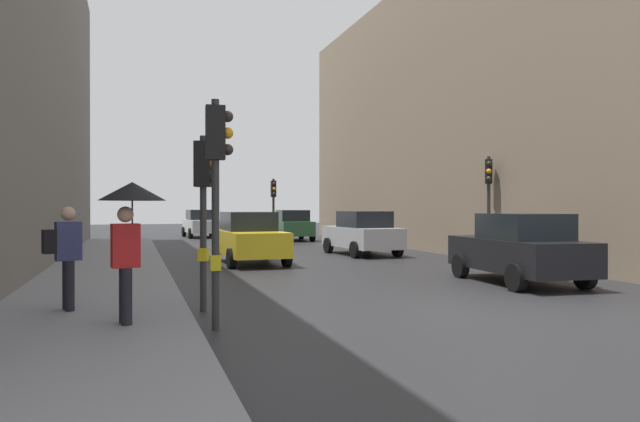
{
  "coord_description": "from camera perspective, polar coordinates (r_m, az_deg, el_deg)",
  "views": [
    {
      "loc": [
        -6.46,
        -8.72,
        1.92
      ],
      "look_at": [
        -0.51,
        9.73,
        1.79
      ],
      "focal_mm": 32.5,
      "sensor_mm": 36.0,
      "label": 1
    }
  ],
  "objects": [
    {
      "name": "sidewalk_kerb",
      "position": [
        14.86,
        -20.7,
        -6.76
      ],
      "size": [
        3.3,
        40.0,
        0.16
      ],
      "primitive_type": "cube",
      "color": "gray",
      "rests_on": "ground"
    },
    {
      "name": "car_white_compact",
      "position": [
        37.82,
        -11.62,
        -1.22
      ],
      "size": [
        2.23,
        4.31,
        1.76
      ],
      "color": "silver",
      "rests_on": "ground"
    },
    {
      "name": "car_dark_suv",
      "position": [
        15.43,
        19.04,
        -3.52
      ],
      "size": [
        2.28,
        4.33,
        1.76
      ],
      "color": "black",
      "rests_on": "ground"
    },
    {
      "name": "building_facade_right",
      "position": [
        29.57,
        20.12,
        8.69
      ],
      "size": [
        12.0,
        28.58,
        12.41
      ],
      "primitive_type": "cube",
      "color": "gray",
      "rests_on": "ground"
    },
    {
      "name": "traffic_light_near_left",
      "position": [
        9.21,
        -10.11,
        3.91
      ],
      "size": [
        0.44,
        0.26,
        3.6
      ],
      "color": "#2D2D2D",
      "rests_on": "ground"
    },
    {
      "name": "pedestrian_with_umbrella",
      "position": [
        9.2,
        -18.19,
        -0.13
      ],
      "size": [
        1.0,
        1.0,
        2.14
      ],
      "color": "black",
      "rests_on": "sidewalk_kerb"
    },
    {
      "name": "traffic_light_near_right",
      "position": [
        10.84,
        -11.3,
        2.01
      ],
      "size": [
        0.45,
        0.33,
        3.23
      ],
      "color": "#2D2D2D",
      "rests_on": "ground"
    },
    {
      "name": "car_green_estate",
      "position": [
        33.54,
        -2.8,
        -1.41
      ],
      "size": [
        2.17,
        4.28,
        1.76
      ],
      "color": "#2D6038",
      "rests_on": "ground"
    },
    {
      "name": "traffic_light_mid_street",
      "position": [
        20.83,
        16.28,
        2.05
      ],
      "size": [
        0.37,
        0.44,
        3.68
      ],
      "color": "#2D2D2D",
      "rests_on": "ground"
    },
    {
      "name": "traffic_light_far_median",
      "position": [
        29.77,
        -4.6,
        1.17
      ],
      "size": [
        0.25,
        0.43,
        3.38
      ],
      "color": "#2D2D2D",
      "rests_on": "ground"
    },
    {
      "name": "pedestrian_with_grey_backpack",
      "position": [
        10.78,
        -23.78,
        -3.68
      ],
      "size": [
        0.65,
        0.43,
        1.77
      ],
      "color": "black",
      "rests_on": "sidewalk_kerb"
    },
    {
      "name": "car_yellow_taxi",
      "position": [
        19.83,
        -6.96,
        -2.64
      ],
      "size": [
        2.13,
        4.26,
        1.76
      ],
      "color": "yellow",
      "rests_on": "ground"
    },
    {
      "name": "car_silver_hatchback",
      "position": [
        23.34,
        4.17,
        -2.19
      ],
      "size": [
        2.21,
        4.3,
        1.76
      ],
      "color": "#BCBCC1",
      "rests_on": "ground"
    },
    {
      "name": "ground_plane",
      "position": [
        11.02,
        18.62,
        -9.67
      ],
      "size": [
        120.0,
        120.0,
        0.0
      ],
      "primitive_type": "plane",
      "color": "#28282B"
    }
  ]
}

